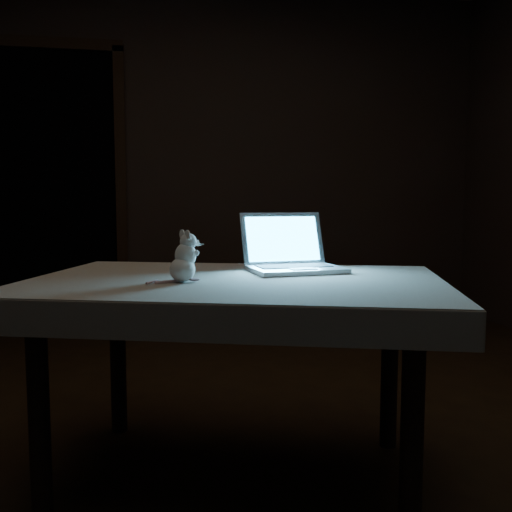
{
  "coord_description": "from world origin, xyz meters",
  "views": [
    {
      "loc": [
        -0.42,
        -1.98,
        0.96
      ],
      "look_at": [
        -0.05,
        -0.04,
        0.76
      ],
      "focal_mm": 40.0,
      "sensor_mm": 36.0,
      "label": 1
    }
  ],
  "objects": [
    {
      "name": "plush_mouse",
      "position": [
        -0.31,
        -0.14,
        0.78
      ],
      "size": [
        0.13,
        0.13,
        0.17
      ],
      "primitive_type": null,
      "rotation": [
        0.0,
        0.0,
        0.05
      ],
      "color": "white",
      "rests_on": "tablecloth"
    },
    {
      "name": "back_wall",
      "position": [
        0.0,
        2.5,
        1.3
      ],
      "size": [
        4.5,
        0.04,
        2.6
      ],
      "primitive_type": "cube",
      "color": "black",
      "rests_on": "ground"
    },
    {
      "name": "floor",
      "position": [
        0.0,
        0.0,
        0.0
      ],
      "size": [
        5.0,
        5.0,
        0.0
      ],
      "primitive_type": "plane",
      "color": "black",
      "rests_on": "ground"
    },
    {
      "name": "table",
      "position": [
        -0.13,
        -0.09,
        0.34
      ],
      "size": [
        1.47,
        1.18,
        0.68
      ],
      "primitive_type": null,
      "rotation": [
        0.0,
        0.0,
        -0.32
      ],
      "color": "black",
      "rests_on": "floor"
    },
    {
      "name": "laptop",
      "position": [
        0.12,
        0.05,
        0.81
      ],
      "size": [
        0.36,
        0.33,
        0.23
      ],
      "primitive_type": null,
      "rotation": [
        0.0,
        0.0,
        0.11
      ],
      "color": "#BABBBF",
      "rests_on": "tablecloth"
    },
    {
      "name": "tablecloth",
      "position": [
        -0.12,
        -0.05,
        0.64
      ],
      "size": [
        1.47,
        1.06,
        0.1
      ],
      "primitive_type": null,
      "rotation": [
        0.0,
        0.0,
        -0.1
      ],
      "color": "#BEB0A0",
      "rests_on": "table"
    },
    {
      "name": "doorway",
      "position": [
        -1.1,
        2.5,
        1.06
      ],
      "size": [
        1.06,
        0.36,
        2.13
      ],
      "primitive_type": null,
      "color": "black",
      "rests_on": "back_wall"
    }
  ]
}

